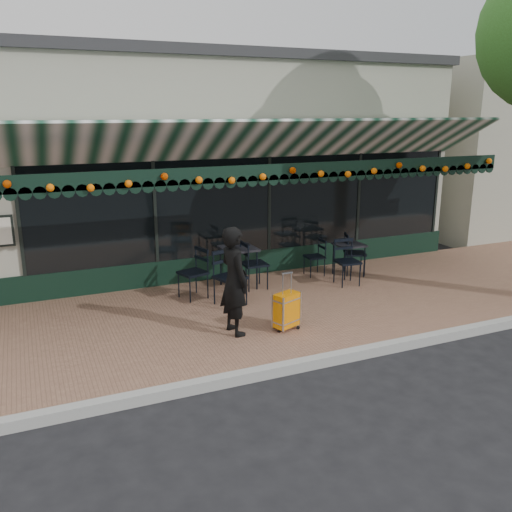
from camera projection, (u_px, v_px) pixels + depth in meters
name	position (u px, v px, depth m)	size (l,w,h in m)	color
ground	(296.00, 368.00, 7.63)	(80.00, 80.00, 0.00)	black
sidewalk	(243.00, 315.00, 9.38)	(18.00, 4.00, 0.15)	brown
curb	(299.00, 365.00, 7.54)	(18.00, 0.16, 0.15)	#9E9E99
restaurant_building	(158.00, 160.00, 13.98)	(12.00, 9.60, 4.50)	#A19F8B
woman	(234.00, 281.00, 8.25)	(0.62, 0.41, 1.70)	black
suitcase	(287.00, 311.00, 8.53)	(0.46, 0.36, 0.93)	orange
cafe_table_a	(349.00, 247.00, 11.23)	(0.56, 0.56, 0.69)	black
cafe_table_b	(238.00, 251.00, 10.47)	(0.65, 0.65, 0.80)	black
chair_a_left	(314.00, 257.00, 11.33)	(0.39, 0.39, 0.78)	black
chair_a_right	(355.00, 254.00, 11.40)	(0.44, 0.44, 0.89)	black
chair_a_front	(347.00, 262.00, 10.70)	(0.46, 0.46, 0.92)	black
chair_b_left	(193.00, 273.00, 9.93)	(0.47, 0.47, 0.94)	black
chair_b_right	(254.00, 264.00, 10.48)	(0.48, 0.48, 0.95)	black
chair_b_front	(230.00, 278.00, 9.56)	(0.50, 0.50, 1.00)	black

